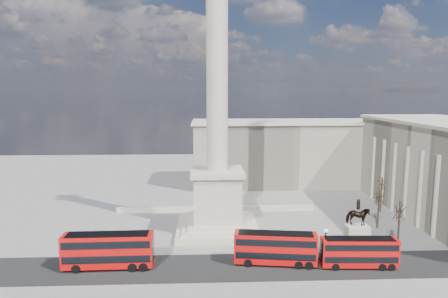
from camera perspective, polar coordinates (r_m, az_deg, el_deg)
name	(u,v)px	position (r m, az deg, el deg)	size (l,w,h in m)	color
ground	(218,241)	(66.93, -0.82, -12.95)	(180.00, 180.00, 0.00)	gray
asphalt_road	(256,267)	(58.10, 4.62, -16.40)	(120.00, 9.00, 0.01)	black
nelsons_column	(217,158)	(68.33, -0.97, -1.25)	(14.00, 14.00, 49.85)	beige
balustrade_wall	(216,209)	(81.89, -1.15, -8.53)	(40.00, 0.60, 1.10)	beige
building_northeast	(290,152)	(105.85, 9.42, -0.46)	(51.00, 17.00, 16.60)	beige
red_bus_a	(109,250)	(58.60, -16.13, -13.72)	(12.29, 3.06, 4.96)	red
red_bus_b	(276,248)	(58.08, 7.42, -13.84)	(11.69, 4.16, 4.64)	red
red_bus_c	(359,252)	(59.86, 18.77, -13.77)	(10.50, 2.94, 4.21)	red
victorian_lamp	(325,245)	(57.76, 14.29, -13.19)	(0.49, 0.49, 5.69)	black
equestrian_statue	(357,236)	(63.60, 18.44, -11.66)	(4.15, 3.11, 8.60)	beige
bare_tree_near	(400,210)	(66.01, 23.82, -7.98)	(1.90, 1.90, 8.32)	#332319
bare_tree_mid	(379,197)	(75.94, 21.29, -6.35)	(1.94, 1.94, 7.35)	#332319
bare_tree_far	(382,183)	(86.35, 21.63, -4.59)	(1.82, 1.82, 7.44)	#332319
pedestrian_walking	(356,238)	(69.25, 18.37, -11.96)	(0.57, 0.37, 1.55)	#2A2427
pedestrian_standing	(352,249)	(64.25, 17.78, -13.41)	(0.89, 0.69, 1.83)	#2A2427
pedestrian_crossing	(262,235)	(66.96, 5.43, -12.11)	(1.11, 0.46, 1.90)	#2A2427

